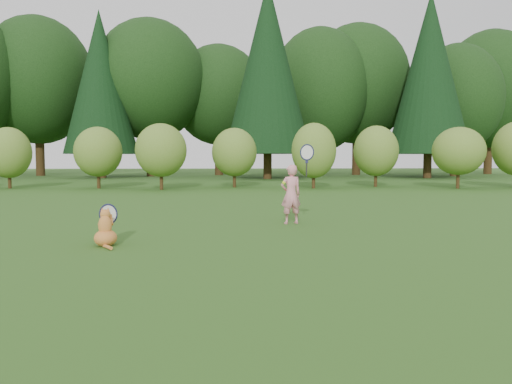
{
  "coord_description": "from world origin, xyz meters",
  "views": [
    {
      "loc": [
        -0.3,
        -7.7,
        1.3
      ],
      "look_at": [
        0.2,
        0.8,
        0.7
      ],
      "focal_mm": 35.0,
      "sensor_mm": 36.0,
      "label": 1
    }
  ],
  "objects": [
    {
      "name": "ground",
      "position": [
        0.0,
        0.0,
        0.0
      ],
      "size": [
        100.0,
        100.0,
        0.0
      ],
      "primitive_type": "plane",
      "color": "#264F16",
      "rests_on": "ground"
    },
    {
      "name": "woodland_backdrop",
      "position": [
        0.0,
        23.0,
        7.5
      ],
      "size": [
        48.0,
        10.0,
        15.0
      ],
      "primitive_type": null,
      "color": "black",
      "rests_on": "ground"
    },
    {
      "name": "child",
      "position": [
        0.95,
        1.9,
        0.6
      ],
      "size": [
        0.67,
        0.43,
        1.72
      ],
      "rotation": [
        0.0,
        0.0,
        3.42
      ],
      "color": "pink",
      "rests_on": "ground"
    },
    {
      "name": "cat",
      "position": [
        -2.08,
        -0.34,
        0.29
      ],
      "size": [
        0.42,
        0.76,
        0.76
      ],
      "rotation": [
        0.0,
        0.0,
        0.09
      ],
      "color": "#C67626",
      "rests_on": "ground"
    },
    {
      "name": "tennis_ball",
      "position": [
        0.71,
        1.06,
        0.84
      ],
      "size": [
        0.06,
        0.06,
        0.06
      ],
      "color": "#A5C917",
      "rests_on": "ground"
    },
    {
      "name": "shrub_row",
      "position": [
        0.0,
        13.0,
        1.4
      ],
      "size": [
        28.0,
        3.0,
        2.8
      ],
      "primitive_type": null,
      "color": "olive",
      "rests_on": "ground"
    }
  ]
}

